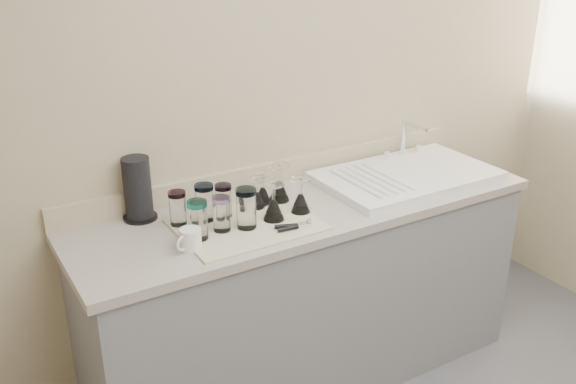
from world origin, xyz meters
TOP-DOWN VIEW (x-y plane):
  - counter_unit at (0.00, 1.20)m, footprint 2.06×0.62m
  - sink_unit at (0.55, 1.20)m, footprint 0.82×0.50m
  - dish_towel at (-0.32, 1.15)m, footprint 0.55×0.42m
  - tumbler_teal at (-0.56, 1.28)m, footprint 0.07×0.07m
  - tumbler_cyan at (-0.45, 1.26)m, footprint 0.08×0.08m
  - tumbler_purple at (-0.37, 1.26)m, footprint 0.07×0.07m
  - tumbler_magenta at (-0.54, 1.12)m, footprint 0.08×0.08m
  - tumbler_blue at (-0.43, 1.14)m, footprint 0.07×0.07m
  - tumbler_lavender at (-0.34, 1.12)m, footprint 0.08×0.08m
  - goblet_back_left at (-0.21, 1.26)m, footprint 0.07×0.07m
  - goblet_back_right at (-0.10, 1.28)m, footprint 0.09×0.09m
  - goblet_front_left at (-0.21, 1.12)m, footprint 0.09×0.09m
  - goblet_front_right at (-0.08, 1.13)m, footprint 0.08×0.08m
  - goblet_extra at (-0.17, 1.29)m, footprint 0.08×0.08m
  - can_opener at (-0.19, 1.01)m, footprint 0.14×0.07m
  - white_mug at (-0.60, 1.07)m, footprint 0.12×0.10m
  - paper_towel_roll at (-0.67, 1.43)m, footprint 0.14×0.14m

SIDE VIEW (x-z plane):
  - counter_unit at x=0.00m, z-range 0.00..0.90m
  - dish_towel at x=-0.32m, z-range 0.90..0.91m
  - can_opener at x=-0.19m, z-range 0.91..0.93m
  - sink_unit at x=0.55m, z-range 0.81..1.03m
  - white_mug at x=-0.60m, z-range 0.90..0.98m
  - goblet_back_left at x=-0.21m, z-range 0.89..1.01m
  - goblet_extra at x=-0.17m, z-range 0.89..1.02m
  - goblet_front_right at x=-0.08m, z-range 0.88..1.03m
  - goblet_front_left at x=-0.21m, z-range 0.88..1.04m
  - goblet_back_right at x=-0.10m, z-range 0.88..1.04m
  - tumbler_purple at x=-0.37m, z-range 0.91..1.05m
  - tumbler_teal at x=-0.56m, z-range 0.91..1.05m
  - tumbler_blue at x=-0.43m, z-range 0.91..1.05m
  - tumbler_cyan at x=-0.45m, z-range 0.91..1.06m
  - tumbler_magenta at x=-0.54m, z-range 0.91..1.06m
  - tumbler_lavender at x=-0.34m, z-range 0.91..1.07m
  - paper_towel_roll at x=-0.67m, z-range 0.90..1.16m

